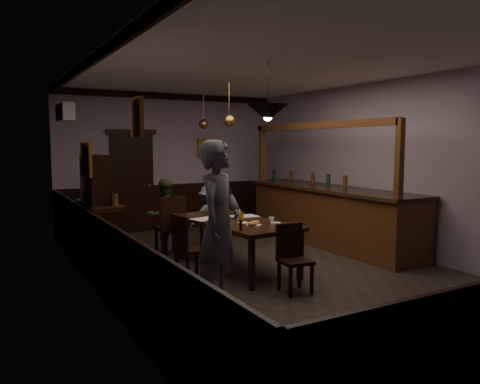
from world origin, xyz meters
TOP-DOWN VIEW (x-y plane):
  - room at (0.00, 0.00)m, footprint 5.01×8.01m
  - dining_table at (-0.39, 0.34)m, footprint 1.19×2.28m
  - chair_far_left at (-0.96, 1.56)m, footprint 0.46×0.46m
  - chair_far_right at (-0.04, 1.64)m, footprint 0.50×0.50m
  - chair_near at (-0.26, -0.99)m, footprint 0.42×0.42m
  - chair_side at (-1.29, 0.06)m, footprint 0.45×0.45m
  - person_standing at (-1.33, -1.00)m, footprint 0.85×0.81m
  - person_seated_left at (-0.97, 1.84)m, footprint 0.69×0.57m
  - person_seated_right at (-0.07, 1.92)m, footprint 0.75×0.45m
  - newspaper_left at (-0.75, 0.63)m, footprint 0.48×0.39m
  - newspaper_right at (-0.09, 0.57)m, footprint 0.43×0.31m
  - napkin at (-0.40, 0.06)m, footprint 0.16×0.16m
  - saucer at (-0.01, -0.20)m, footprint 0.15×0.15m
  - coffee_cup at (-0.04, -0.14)m, footprint 0.09×0.09m
  - pastry_plate at (-0.38, -0.21)m, footprint 0.22×0.22m
  - pastry_ring_a at (-0.43, -0.25)m, footprint 0.13×0.13m
  - pastry_ring_b at (-0.32, -0.15)m, footprint 0.13×0.13m
  - soda_can at (-0.30, 0.29)m, footprint 0.07×0.07m
  - beer_glass at (-0.64, 0.38)m, footprint 0.06×0.06m
  - water_glass at (-0.32, 0.34)m, footprint 0.06×0.06m
  - pepper_mill at (-0.71, -0.42)m, footprint 0.04×0.04m
  - sideboard at (-2.21, 1.25)m, footprint 0.47×1.32m
  - bar_counter at (1.99, 0.96)m, footprint 0.95×4.08m
  - door_back at (-0.90, 3.95)m, footprint 0.90×0.06m
  - ac_unit at (-2.38, 2.90)m, footprint 0.20×0.85m
  - picture_left_small at (-2.46, -1.60)m, footprint 0.04×0.28m
  - picture_left_large at (-2.46, 0.80)m, footprint 0.04×0.62m
  - picture_back at (0.90, 3.96)m, footprint 0.55×0.04m
  - pendant_iron at (-0.32, -0.46)m, footprint 0.56×0.56m
  - pendant_brass_mid at (0.10, 1.44)m, footprint 0.20×0.20m
  - pendant_brass_far at (0.30, 2.94)m, footprint 0.20×0.20m

SIDE VIEW (x-z plane):
  - chair_near at x=-0.26m, z-range 0.04..0.91m
  - chair_side at x=-1.29m, z-range 0.04..0.98m
  - chair_far_right at x=-0.04m, z-range 0.05..1.02m
  - chair_far_left at x=-0.96m, z-range 0.05..1.08m
  - person_seated_right at x=-0.07m, z-range 0.00..1.14m
  - bar_counter at x=1.99m, z-range -0.56..1.73m
  - person_seated_left at x=-0.97m, z-range 0.00..1.31m
  - dining_table at x=-0.39m, z-range 0.31..1.06m
  - sideboard at x=-2.21m, z-range -0.17..1.57m
  - napkin at x=-0.40m, z-range 0.75..0.75m
  - newspaper_left at x=-0.75m, z-range 0.75..0.76m
  - newspaper_right at x=-0.09m, z-range 0.75..0.76m
  - saucer at x=-0.01m, z-range 0.75..0.76m
  - pastry_plate at x=-0.38m, z-range 0.75..0.76m
  - pastry_ring_a at x=-0.43m, z-range 0.77..0.81m
  - pastry_ring_b at x=-0.32m, z-range 0.77..0.81m
  - coffee_cup at x=-0.04m, z-range 0.76..0.84m
  - soda_can at x=-0.30m, z-range 0.75..0.87m
  - pepper_mill at x=-0.71m, z-range 0.75..0.89m
  - water_glass at x=-0.32m, z-range 0.75..0.90m
  - beer_glass at x=-0.64m, z-range 0.75..0.95m
  - person_standing at x=-1.33m, z-range 0.00..1.95m
  - door_back at x=-0.90m, z-range 0.00..2.10m
  - room at x=0.00m, z-range -0.01..3.01m
  - picture_left_large at x=-2.46m, z-range 1.46..1.94m
  - picture_back at x=0.90m, z-range 1.59..2.01m
  - picture_left_small at x=-2.46m, z-range 1.97..2.33m
  - pendant_brass_mid at x=0.10m, z-range 1.89..2.70m
  - pendant_brass_far at x=0.30m, z-range 1.89..2.70m
  - pendant_iron at x=-0.32m, z-range 1.92..2.71m
  - ac_unit at x=-2.38m, z-range 2.30..2.60m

